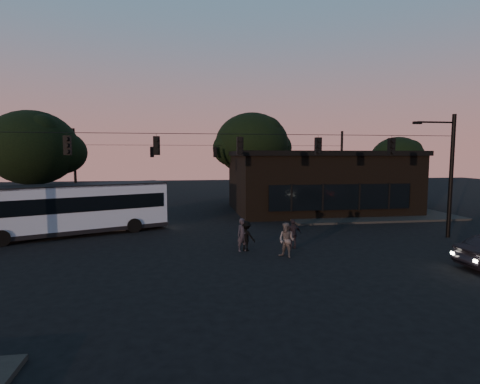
{
  "coord_description": "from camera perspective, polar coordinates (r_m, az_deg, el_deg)",
  "views": [
    {
      "loc": [
        -3.14,
        -16.51,
        5.04
      ],
      "look_at": [
        0.0,
        4.0,
        3.0
      ],
      "focal_mm": 28.0,
      "sensor_mm": 36.0,
      "label": 1
    }
  ],
  "objects": [
    {
      "name": "ground",
      "position": [
        17.54,
        2.02,
        -11.09
      ],
      "size": [
        120.0,
        120.0,
        0.0
      ],
      "primitive_type": "plane",
      "color": "black",
      "rests_on": "ground"
    },
    {
      "name": "sidewalk_far_right",
      "position": [
        34.42,
        17.52,
        -2.94
      ],
      "size": [
        14.0,
        10.0,
        0.15
      ],
      "primitive_type": "cube",
      "color": "black",
      "rests_on": "ground"
    },
    {
      "name": "sidewalk_far_left",
      "position": [
        32.76,
        -28.01,
        -3.76
      ],
      "size": [
        14.0,
        10.0,
        0.15
      ],
      "primitive_type": "cube",
      "color": "black",
      "rests_on": "ground"
    },
    {
      "name": "building",
      "position": [
        34.75,
        11.77,
        1.65
      ],
      "size": [
        15.4,
        10.41,
        5.4
      ],
      "color": "black",
      "rests_on": "ground"
    },
    {
      "name": "tree_behind",
      "position": [
        39.18,
        1.81,
        7.3
      ],
      "size": [
        7.6,
        7.6,
        9.43
      ],
      "color": "black",
      "rests_on": "ground"
    },
    {
      "name": "tree_right",
      "position": [
        40.47,
        22.87,
        4.61
      ],
      "size": [
        5.2,
        5.2,
        6.86
      ],
      "color": "black",
      "rests_on": "ground"
    },
    {
      "name": "tree_left",
      "position": [
        31.45,
        -29.08,
        5.88
      ],
      "size": [
        6.4,
        6.4,
        8.3
      ],
      "color": "black",
      "rests_on": "ground"
    },
    {
      "name": "signal_rig_near",
      "position": [
        20.75,
        0.0,
        3.98
      ],
      "size": [
        26.24,
        0.3,
        7.5
      ],
      "color": "black",
      "rests_on": "ground"
    },
    {
      "name": "signal_rig_far",
      "position": [
        36.65,
        -3.8,
        4.3
      ],
      "size": [
        26.24,
        0.3,
        7.5
      ],
      "color": "black",
      "rests_on": "ground"
    },
    {
      "name": "bus",
      "position": [
        25.92,
        -23.92,
        -2.04
      ],
      "size": [
        11.57,
        6.79,
        3.22
      ],
      "rotation": [
        0.0,
        0.0,
        0.39
      ],
      "color": "#A2B2CF",
      "rests_on": "ground"
    },
    {
      "name": "pedestrian_a",
      "position": [
        19.79,
        0.4,
        -6.53
      ],
      "size": [
        0.75,
        0.62,
        1.75
      ],
      "primitive_type": "imported",
      "rotation": [
        0.0,
        0.0,
        0.38
      ],
      "color": "black",
      "rests_on": "ground"
    },
    {
      "name": "pedestrian_b",
      "position": [
        18.77,
        7.1,
        -7.28
      ],
      "size": [
        1.06,
        1.06,
        1.73
      ],
      "primitive_type": "imported",
      "rotation": [
        0.0,
        0.0,
        -0.8
      ],
      "color": "#524A4A",
      "rests_on": "ground"
    },
    {
      "name": "pedestrian_c",
      "position": [
        20.56,
        8.11,
        -6.35
      ],
      "size": [
        0.97,
        0.47,
        1.6
      ],
      "primitive_type": "imported",
      "rotation": [
        0.0,
        0.0,
        3.23
      ],
      "color": "black",
      "rests_on": "ground"
    },
    {
      "name": "pedestrian_d",
      "position": [
        19.88,
        0.96,
        -6.72
      ],
      "size": [
        1.16,
        1.12,
        1.59
      ],
      "primitive_type": "imported",
      "rotation": [
        0.0,
        0.0,
        2.42
      ],
      "color": "black",
      "rests_on": "ground"
    }
  ]
}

